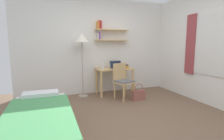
# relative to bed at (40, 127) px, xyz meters

# --- Properties ---
(ground_plane) EXTENTS (5.28, 5.28, 0.00)m
(ground_plane) POSITION_rel_bed_xyz_m (1.49, 0.28, -0.24)
(ground_plane) COLOR brown
(wall_back) EXTENTS (4.40, 0.27, 2.60)m
(wall_back) POSITION_rel_bed_xyz_m (1.50, 2.31, 1.07)
(wall_back) COLOR white
(wall_back) RESTS_ON ground_plane
(wall_right) EXTENTS (0.10, 4.40, 2.60)m
(wall_right) POSITION_rel_bed_xyz_m (3.51, 0.31, 1.06)
(wall_right) COLOR white
(wall_right) RESTS_ON ground_plane
(bed) EXTENTS (0.85, 1.92, 0.54)m
(bed) POSITION_rel_bed_xyz_m (0.00, 0.00, 0.00)
(bed) COLOR tan
(bed) RESTS_ON ground_plane
(desk) EXTENTS (0.98, 0.56, 0.71)m
(desk) POSITION_rel_bed_xyz_m (1.83, 1.98, 0.34)
(desk) COLOR tan
(desk) RESTS_ON ground_plane
(desk_chair) EXTENTS (0.53, 0.52, 0.89)m
(desk_chair) POSITION_rel_bed_xyz_m (1.86, 1.48, 0.25)
(desk_chair) COLOR tan
(desk_chair) RESTS_ON ground_plane
(standing_lamp) EXTENTS (0.39, 0.39, 1.63)m
(standing_lamp) POSITION_rel_bed_xyz_m (0.96, 2.01, 1.19)
(standing_lamp) COLOR #B2A893
(standing_lamp) RESTS_ON ground_plane
(laptop) EXTENTS (0.34, 0.22, 0.20)m
(laptop) POSITION_rel_bed_xyz_m (1.87, 1.98, 0.52)
(laptop) COLOR #2D2D33
(laptop) RESTS_ON desk
(water_bottle) EXTENTS (0.06, 0.06, 0.23)m
(water_bottle) POSITION_rel_bed_xyz_m (1.48, 1.93, 0.59)
(water_bottle) COLOR silver
(water_bottle) RESTS_ON desk
(book_stack) EXTENTS (0.20, 0.25, 0.09)m
(book_stack) POSITION_rel_bed_xyz_m (2.12, 1.97, 0.52)
(book_stack) COLOR orange
(book_stack) RESTS_ON desk
(handbag) EXTENTS (0.32, 0.11, 0.41)m
(handbag) POSITION_rel_bed_xyz_m (2.19, 1.25, -0.10)
(handbag) COLOR #99564C
(handbag) RESTS_ON ground_plane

